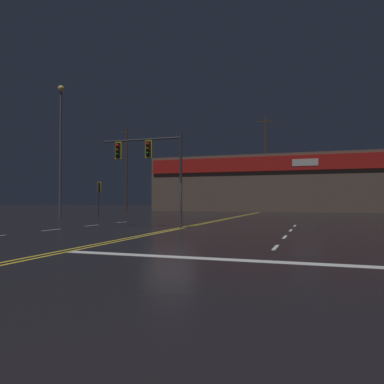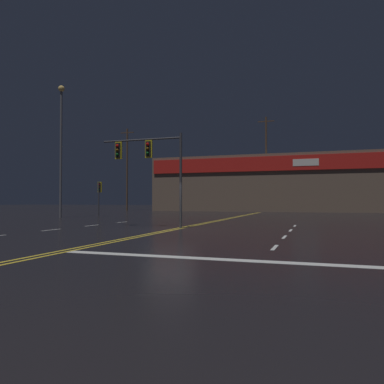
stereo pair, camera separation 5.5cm
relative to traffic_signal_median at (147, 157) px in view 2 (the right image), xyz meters
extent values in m
plane|color=black|center=(1.95, -1.40, -3.94)|extent=(200.00, 200.00, 0.00)
cube|color=gold|center=(1.80, -1.40, -3.93)|extent=(0.12, 60.00, 0.01)
cube|color=gold|center=(2.10, -1.40, -3.93)|extent=(0.12, 60.00, 0.01)
cube|color=silver|center=(-3.82, -3.20, -3.93)|extent=(0.12, 1.40, 0.01)
cube|color=silver|center=(-3.82, 0.40, -3.93)|extent=(0.12, 1.40, 0.01)
cube|color=silver|center=(-3.82, 4.00, -3.93)|extent=(0.12, 1.40, 0.01)
cube|color=silver|center=(7.71, -6.80, -3.93)|extent=(0.12, 1.40, 0.01)
cube|color=silver|center=(7.71, -3.20, -3.93)|extent=(0.12, 1.40, 0.01)
cube|color=silver|center=(7.71, 0.40, -3.93)|extent=(0.12, 1.40, 0.01)
cube|color=silver|center=(7.71, 4.00, -3.93)|extent=(0.12, 1.40, 0.01)
cube|color=silver|center=(7.71, -9.69, -3.93)|extent=(11.06, 0.40, 0.01)
cylinder|color=#38383D|center=(1.99, 0.01, -1.36)|extent=(0.14, 0.14, 5.16)
cylinder|color=#38383D|center=(-0.39, 0.01, 0.97)|extent=(4.76, 0.10, 0.10)
cube|color=black|center=(0.09, 0.01, 0.43)|extent=(0.28, 0.24, 0.84)
cube|color=gold|center=(0.09, 0.01, 0.43)|extent=(0.42, 0.08, 0.99)
sphere|color=red|center=(0.09, -0.15, 0.68)|extent=(0.17, 0.17, 0.17)
sphere|color=#543707|center=(0.09, -0.15, 0.43)|extent=(0.17, 0.17, 0.17)
sphere|color=#084513|center=(0.09, -0.15, 0.18)|extent=(0.17, 0.17, 0.17)
cube|color=black|center=(-1.81, 0.01, 0.43)|extent=(0.28, 0.24, 0.84)
cube|color=gold|center=(-1.81, 0.01, 0.43)|extent=(0.42, 0.08, 0.99)
sphere|color=red|center=(-1.81, -0.15, 0.68)|extent=(0.17, 0.17, 0.17)
sphere|color=#543707|center=(-1.81, -0.15, 0.43)|extent=(0.17, 0.17, 0.17)
sphere|color=#084513|center=(-1.81, -0.15, 0.18)|extent=(0.17, 0.17, 0.17)
cylinder|color=#38383D|center=(-10.63, 11.70, -2.32)|extent=(0.13, 0.13, 3.24)
cube|color=black|center=(-10.63, 11.88, -1.17)|extent=(0.28, 0.24, 0.84)
cube|color=gold|center=(-10.63, 11.88, -1.17)|extent=(0.42, 0.08, 0.99)
sphere|color=red|center=(-10.63, 11.72, -0.91)|extent=(0.17, 0.17, 0.17)
sphere|color=#543707|center=(-10.63, 11.72, -1.17)|extent=(0.17, 0.17, 0.17)
sphere|color=#084513|center=(-10.63, 11.72, -1.42)|extent=(0.17, 0.17, 0.17)
cylinder|color=#59595E|center=(-12.65, 8.78, 1.73)|extent=(0.20, 0.20, 11.34)
sphere|color=#F4C666|center=(-12.65, 8.78, 7.56)|extent=(0.56, 0.56, 0.56)
cube|color=brown|center=(1.95, 36.14, -0.06)|extent=(32.01, 10.00, 7.76)
cube|color=red|center=(1.95, 31.04, 2.46)|extent=(31.37, 0.20, 1.94)
cube|color=white|center=(7.55, 30.99, 2.46)|extent=(3.20, 0.16, 0.90)
cylinder|color=#4C3828|center=(-18.61, 31.89, 2.32)|extent=(0.26, 0.26, 12.51)
cube|color=#4C3828|center=(-18.61, 31.89, 7.97)|extent=(2.20, 0.12, 0.12)
cylinder|color=#4C3828|center=(2.42, 31.89, 2.47)|extent=(0.26, 0.26, 12.81)
cube|color=#4C3828|center=(2.42, 31.89, 8.27)|extent=(2.20, 0.12, 0.12)
camera|label=1|loc=(8.97, -18.91, -2.46)|focal=35.00mm
camera|label=2|loc=(9.02, -18.89, -2.46)|focal=35.00mm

